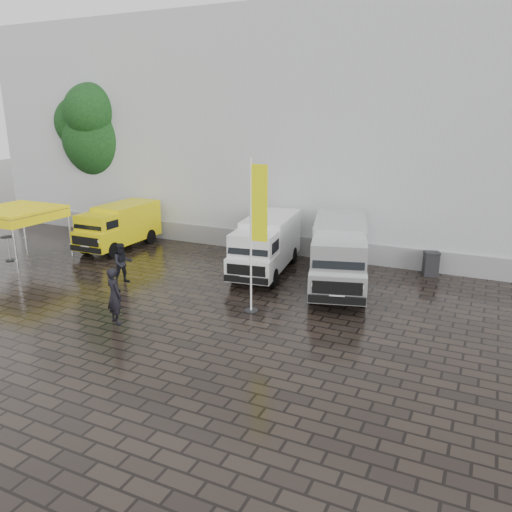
# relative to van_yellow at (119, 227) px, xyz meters

# --- Properties ---
(ground) EXTENTS (120.00, 120.00, 0.00)m
(ground) POSITION_rel_van_yellow_xyz_m (8.93, -5.14, -1.15)
(ground) COLOR black
(ground) RESTS_ON ground
(exhibition_hall) EXTENTS (44.00, 16.00, 12.00)m
(exhibition_hall) POSITION_rel_van_yellow_xyz_m (10.93, 10.86, 4.85)
(exhibition_hall) COLOR silver
(exhibition_hall) RESTS_ON ground
(hall_plinth) EXTENTS (44.00, 0.15, 1.00)m
(hall_plinth) POSITION_rel_van_yellow_xyz_m (10.93, 2.81, -0.65)
(hall_plinth) COLOR gray
(hall_plinth) RESTS_ON ground
(van_yellow) EXTENTS (1.98, 5.00, 2.29)m
(van_yellow) POSITION_rel_van_yellow_xyz_m (0.00, 0.00, 0.00)
(van_yellow) COLOR yellow
(van_yellow) RESTS_ON ground
(van_white) EXTENTS (2.65, 5.86, 2.45)m
(van_white) POSITION_rel_van_yellow_xyz_m (8.73, -0.44, 0.08)
(van_white) COLOR white
(van_white) RESTS_ON ground
(van_silver) EXTENTS (3.66, 6.56, 2.70)m
(van_silver) POSITION_rel_van_yellow_xyz_m (12.23, -0.98, 0.20)
(van_silver) COLOR silver
(van_silver) RESTS_ON ground
(canopy_tent) EXTENTS (3.45, 3.45, 2.60)m
(canopy_tent) POSITION_rel_van_yellow_xyz_m (-2.87, -3.85, 1.30)
(canopy_tent) COLOR silver
(canopy_tent) RESTS_ON ground
(flagpole) EXTENTS (0.88, 0.50, 5.54)m
(flagpole) POSITION_rel_van_yellow_xyz_m (10.30, -4.86, 1.99)
(flagpole) COLOR black
(flagpole) RESTS_ON ground
(tree) EXTENTS (5.01, 5.01, 8.99)m
(tree) POSITION_rel_van_yellow_xyz_m (-4.34, 4.40, 4.62)
(tree) COLOR black
(tree) RESTS_ON ground
(cocktail_table) EXTENTS (0.60, 0.60, 1.21)m
(cocktail_table) POSITION_rel_van_yellow_xyz_m (-3.38, -4.09, -0.54)
(cocktail_table) COLOR black
(cocktail_table) RESTS_ON ground
(wheelie_bin) EXTENTS (0.82, 0.82, 1.08)m
(wheelie_bin) POSITION_rel_van_yellow_xyz_m (15.51, 2.31, -0.61)
(wheelie_bin) COLOR black
(wheelie_bin) RESTS_ON ground
(person_front) EXTENTS (0.85, 0.72, 1.98)m
(person_front) POSITION_rel_van_yellow_xyz_m (6.36, -7.77, -0.16)
(person_front) COLOR black
(person_front) RESTS_ON ground
(person_tent) EXTENTS (1.02, 1.06, 1.72)m
(person_tent) POSITION_rel_van_yellow_xyz_m (3.82, -4.29, -0.29)
(person_tent) COLOR black
(person_tent) RESTS_ON ground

